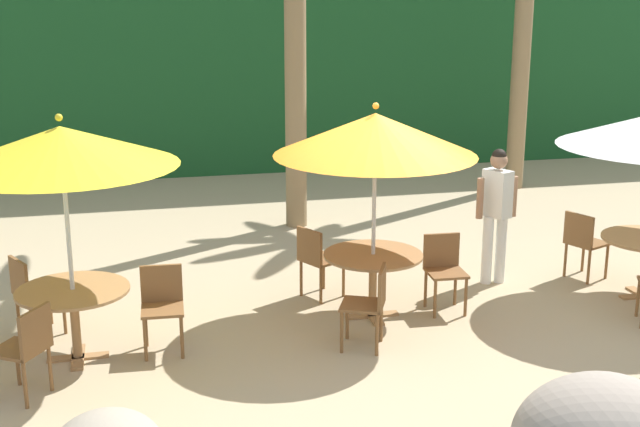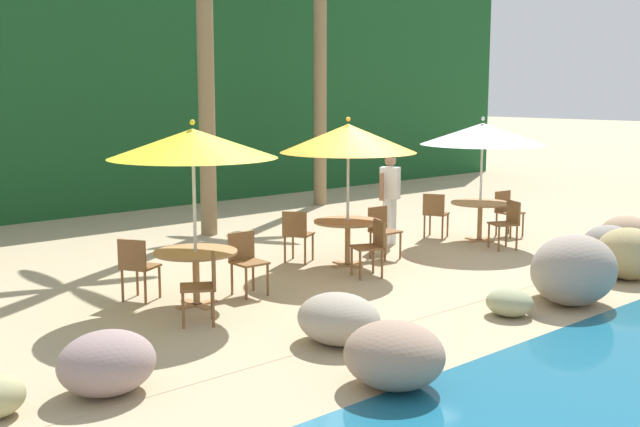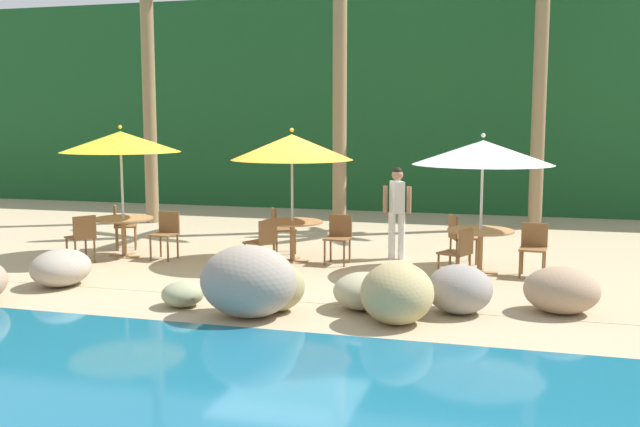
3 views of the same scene
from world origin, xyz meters
TOP-DOWN VIEW (x-y plane):
  - ground_plane at (0.00, 0.00)m, footprint 120.00×120.00m
  - terrace_deck at (0.00, 0.00)m, footprint 18.00×5.20m
  - foliage_backdrop at (0.00, 9.00)m, footprint 28.00×2.40m
  - rock_seawall at (1.81, -2.84)m, footprint 17.19×2.98m
  - umbrella_yellow at (-3.21, -0.22)m, footprint 2.19×2.19m
  - dining_table_yellow at (-3.21, -0.22)m, footprint 1.10×1.10m
  - chair_yellow_seaward at (-2.35, -0.17)m, footprint 0.44×0.45m
  - chair_yellow_inland at (-3.68, 0.49)m, footprint 0.57×0.57m
  - chair_yellow_left at (-3.58, -0.99)m, footprint 0.59×0.58m
  - umbrella_orange at (-0.03, 0.20)m, footprint 2.19×2.19m
  - dining_table_orange at (-0.03, 0.20)m, footprint 1.10×1.10m
  - chair_orange_seaward at (0.82, 0.25)m, footprint 0.44×0.45m
  - chair_orange_inland at (-0.52, 0.90)m, footprint 0.58×0.57m
  - chair_orange_left at (-0.29, -0.62)m, footprint 0.56×0.56m
  - umbrella_white at (3.30, 0.06)m, footprint 2.31×2.31m
  - dining_table_white at (3.30, 0.06)m, footprint 1.10×1.10m
  - chair_white_seaward at (4.15, 0.07)m, footprint 0.46×0.47m
  - chair_white_inland at (2.88, 0.81)m, footprint 0.56×0.55m
  - chair_white_left at (3.03, -0.75)m, footprint 0.56×0.56m
  - palm_tree_second at (-0.14, 4.04)m, footprint 3.60×3.70m
  - palm_tree_third at (4.25, 5.64)m, footprint 2.90×2.89m
  - waiter_in_white at (1.74, 0.93)m, footprint 0.52×0.39m

SIDE VIEW (x-z plane):
  - ground_plane at x=0.00m, z-range 0.00..0.00m
  - terrace_deck at x=0.00m, z-range 0.00..0.01m
  - rock_seawall at x=1.81m, z-range -0.13..0.82m
  - chair_yellow_seaward at x=-2.35m, z-range 0.08..0.95m
  - chair_yellow_inland at x=-3.68m, z-range 0.08..0.95m
  - chair_yellow_left at x=-3.58m, z-range 0.08..0.95m
  - chair_orange_seaward at x=0.82m, z-range 0.08..0.95m
  - chair_orange_inland at x=-0.52m, z-range 0.08..0.95m
  - chair_orange_left at x=-0.29m, z-range 0.08..0.95m
  - chair_white_seaward at x=4.15m, z-range 0.08..0.95m
  - chair_white_inland at x=2.88m, z-range 0.08..0.95m
  - chair_white_left at x=3.03m, z-range 0.08..0.95m
  - dining_table_yellow at x=-3.21m, z-range 0.24..0.98m
  - dining_table_orange at x=-0.03m, z-range 0.24..0.98m
  - dining_table_white at x=3.30m, z-range 0.24..0.98m
  - waiter_in_white at x=1.74m, z-range 0.14..1.84m
  - umbrella_white at x=3.30m, z-range 0.85..3.19m
  - umbrella_orange at x=-0.03m, z-range 0.86..3.27m
  - umbrella_yellow at x=-3.21m, z-range 0.92..3.38m
  - foliage_backdrop at x=0.00m, z-range 0.00..6.00m
  - palm_tree_second at x=-0.14m, z-range 1.01..7.51m
  - palm_tree_third at x=4.25m, z-range 1.19..8.18m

